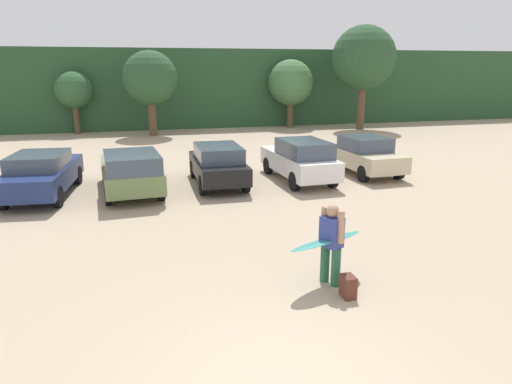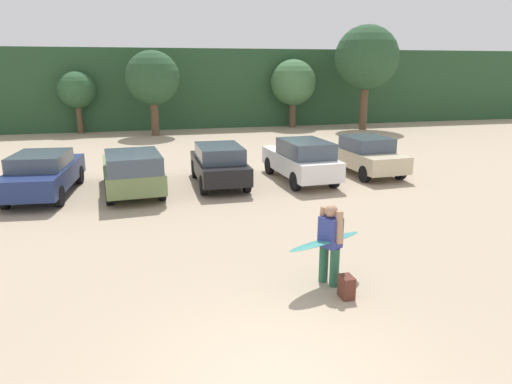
{
  "view_description": "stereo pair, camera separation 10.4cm",
  "coord_description": "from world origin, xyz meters",
  "px_view_note": "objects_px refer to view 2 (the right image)",
  "views": [
    {
      "loc": [
        -1.83,
        -5.5,
        4.4
      ],
      "look_at": [
        1.34,
        6.48,
        1.07
      ],
      "focal_mm": 32.76,
      "sensor_mm": 36.0,
      "label": 1
    },
    {
      "loc": [
        -1.73,
        -5.53,
        4.4
      ],
      "look_at": [
        1.34,
        6.48,
        1.07
      ],
      "focal_mm": 32.76,
      "sensor_mm": 36.0,
      "label": 2
    }
  ],
  "objects_px": {
    "person_adult": "(330,240)",
    "backpack_dropped": "(347,287)",
    "parked_car_champagne": "(366,155)",
    "parked_car_navy": "(43,173)",
    "parked_car_black": "(219,164)",
    "parked_car_white": "(301,159)",
    "surfboard_teal": "(325,241)",
    "parked_car_olive_green": "(132,170)"
  },
  "relations": [
    {
      "from": "person_adult",
      "to": "backpack_dropped",
      "type": "height_order",
      "value": "person_adult"
    },
    {
      "from": "parked_car_navy",
      "to": "parked_car_olive_green",
      "type": "height_order",
      "value": "parked_car_olive_green"
    },
    {
      "from": "parked_car_white",
      "to": "parked_car_black",
      "type": "bearing_deg",
      "value": 83.46
    },
    {
      "from": "parked_car_black",
      "to": "surfboard_teal",
      "type": "distance_m",
      "value": 8.93
    },
    {
      "from": "person_adult",
      "to": "parked_car_black",
      "type": "bearing_deg",
      "value": -111.0
    },
    {
      "from": "surfboard_teal",
      "to": "backpack_dropped",
      "type": "bearing_deg",
      "value": 81.34
    },
    {
      "from": "parked_car_olive_green",
      "to": "parked_car_black",
      "type": "distance_m",
      "value": 3.25
    },
    {
      "from": "person_adult",
      "to": "surfboard_teal",
      "type": "bearing_deg",
      "value": -57.52
    },
    {
      "from": "surfboard_teal",
      "to": "backpack_dropped",
      "type": "xyz_separation_m",
      "value": [
        0.18,
        -0.72,
        -0.7
      ]
    },
    {
      "from": "parked_car_black",
      "to": "backpack_dropped",
      "type": "relative_size",
      "value": 9.42
    },
    {
      "from": "backpack_dropped",
      "to": "parked_car_white",
      "type": "bearing_deg",
      "value": 75.61
    },
    {
      "from": "parked_car_olive_green",
      "to": "person_adult",
      "type": "height_order",
      "value": "person_adult"
    },
    {
      "from": "parked_car_black",
      "to": "parked_car_white",
      "type": "relative_size",
      "value": 0.93
    },
    {
      "from": "parked_car_navy",
      "to": "surfboard_teal",
      "type": "xyz_separation_m",
      "value": [
        6.87,
        -8.9,
        0.12
      ]
    },
    {
      "from": "parked_car_champagne",
      "to": "surfboard_teal",
      "type": "bearing_deg",
      "value": 145.56
    },
    {
      "from": "parked_car_black",
      "to": "person_adult",
      "type": "distance_m",
      "value": 8.99
    },
    {
      "from": "person_adult",
      "to": "parked_car_champagne",
      "type": "bearing_deg",
      "value": -146.71
    },
    {
      "from": "person_adult",
      "to": "backpack_dropped",
      "type": "distance_m",
      "value": 1.01
    },
    {
      "from": "parked_car_black",
      "to": "person_adult",
      "type": "xyz_separation_m",
      "value": [
        0.73,
        -8.96,
        0.14
      ]
    },
    {
      "from": "person_adult",
      "to": "surfboard_teal",
      "type": "height_order",
      "value": "person_adult"
    },
    {
      "from": "parked_car_navy",
      "to": "parked_car_black",
      "type": "bearing_deg",
      "value": -84.43
    },
    {
      "from": "parked_car_white",
      "to": "person_adult",
      "type": "xyz_separation_m",
      "value": [
        -2.51,
        -8.75,
        0.1
      ]
    },
    {
      "from": "parked_car_white",
      "to": "parked_car_champagne",
      "type": "xyz_separation_m",
      "value": [
        3.11,
        0.59,
        -0.07
      ]
    },
    {
      "from": "parked_car_white",
      "to": "surfboard_teal",
      "type": "xyz_separation_m",
      "value": [
        -2.59,
        -8.69,
        0.05
      ]
    },
    {
      "from": "parked_car_black",
      "to": "backpack_dropped",
      "type": "distance_m",
      "value": 9.68
    },
    {
      "from": "parked_car_olive_green",
      "to": "parked_car_navy",
      "type": "bearing_deg",
      "value": 76.83
    },
    {
      "from": "parked_car_white",
      "to": "backpack_dropped",
      "type": "bearing_deg",
      "value": 162.79
    },
    {
      "from": "parked_car_navy",
      "to": "person_adult",
      "type": "xyz_separation_m",
      "value": [
        6.96,
        -8.96,
        0.16
      ]
    },
    {
      "from": "parked_car_olive_green",
      "to": "parked_car_champagne",
      "type": "bearing_deg",
      "value": -89.21
    },
    {
      "from": "parked_car_olive_green",
      "to": "parked_car_white",
      "type": "relative_size",
      "value": 1.06
    },
    {
      "from": "parked_car_navy",
      "to": "parked_car_olive_green",
      "type": "bearing_deg",
      "value": -93.3
    },
    {
      "from": "parked_car_white",
      "to": "surfboard_teal",
      "type": "distance_m",
      "value": 9.07
    },
    {
      "from": "parked_car_white",
      "to": "person_adult",
      "type": "relative_size",
      "value": 2.65
    },
    {
      "from": "parked_car_champagne",
      "to": "parked_car_navy",
      "type": "bearing_deg",
      "value": 88.86
    },
    {
      "from": "parked_car_champagne",
      "to": "person_adult",
      "type": "relative_size",
      "value": 2.42
    },
    {
      "from": "parked_car_olive_green",
      "to": "backpack_dropped",
      "type": "xyz_separation_m",
      "value": [
        4.05,
        -9.15,
        -0.61
      ]
    },
    {
      "from": "backpack_dropped",
      "to": "person_adult",
      "type": "bearing_deg",
      "value": 98.15
    },
    {
      "from": "parked_car_white",
      "to": "surfboard_teal",
      "type": "relative_size",
      "value": 2.31
    },
    {
      "from": "parked_car_navy",
      "to": "parked_car_black",
      "type": "distance_m",
      "value": 6.22
    },
    {
      "from": "parked_car_navy",
      "to": "parked_car_white",
      "type": "distance_m",
      "value": 9.47
    },
    {
      "from": "parked_car_olive_green",
      "to": "surfboard_teal",
      "type": "relative_size",
      "value": 2.45
    },
    {
      "from": "parked_car_champagne",
      "to": "person_adult",
      "type": "distance_m",
      "value": 10.9
    }
  ]
}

